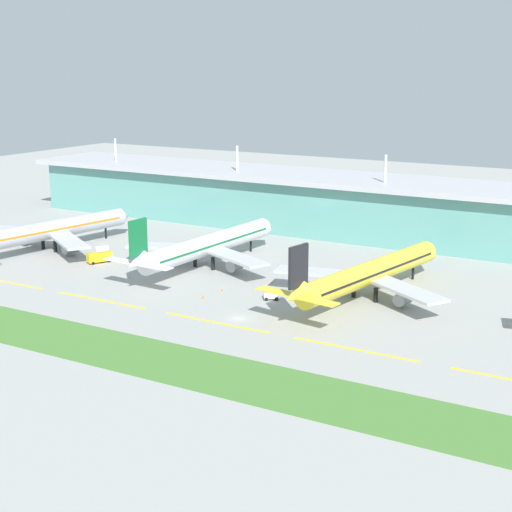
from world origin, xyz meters
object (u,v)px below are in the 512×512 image
(airliner_near_middle, at_px, (207,245))
(safety_cone_nose_front, at_px, (222,290))
(airliner_far_middle, at_px, (368,273))
(baggage_cart, at_px, (271,295))
(fuel_truck, at_px, (100,255))
(safety_cone_left_wingtip, at_px, (203,297))
(airliner_nearest, at_px, (52,230))

(airliner_near_middle, relative_size, safety_cone_nose_front, 96.60)
(airliner_far_middle, distance_m, baggage_cart, 24.80)
(fuel_truck, xyz_separation_m, safety_cone_nose_front, (47.11, -7.02, -1.91))
(safety_cone_nose_front, bearing_deg, airliner_far_middle, 20.31)
(airliner_far_middle, xyz_separation_m, baggage_cart, (-20.30, -13.27, -5.19))
(airliner_far_middle, bearing_deg, safety_cone_left_wingtip, -149.91)
(airliner_nearest, bearing_deg, baggage_cart, -8.21)
(airliner_nearest, bearing_deg, airliner_far_middle, 0.50)
(fuel_truck, bearing_deg, airliner_far_middle, 4.14)
(airliner_near_middle, bearing_deg, safety_cone_nose_front, -47.69)
(baggage_cart, height_order, safety_cone_nose_front, baggage_cart)
(airliner_near_middle, bearing_deg, fuel_truck, -159.38)
(airliner_nearest, relative_size, safety_cone_left_wingtip, 89.73)
(fuel_truck, bearing_deg, safety_cone_nose_front, -8.48)
(airliner_far_middle, height_order, fuel_truck, airliner_far_middle)
(fuel_truck, height_order, safety_cone_left_wingtip, fuel_truck)
(airliner_near_middle, xyz_separation_m, safety_cone_left_wingtip, (16.09, -26.17, -6.10))
(safety_cone_left_wingtip, bearing_deg, airliner_nearest, 164.25)
(safety_cone_left_wingtip, xyz_separation_m, safety_cone_nose_front, (0.69, 7.74, 0.00))
(airliner_near_middle, height_order, fuel_truck, airliner_near_middle)
(airliner_near_middle, relative_size, safety_cone_left_wingtip, 96.60)
(airliner_near_middle, height_order, safety_cone_left_wingtip, airliner_near_middle)
(safety_cone_left_wingtip, bearing_deg, safety_cone_nose_front, 84.87)
(airliner_near_middle, xyz_separation_m, safety_cone_nose_front, (16.78, -18.43, -6.10))
(baggage_cart, bearing_deg, airliner_nearest, 171.79)
(fuel_truck, height_order, safety_cone_nose_front, fuel_truck)
(airliner_nearest, bearing_deg, airliner_near_middle, 6.75)
(airliner_far_middle, relative_size, safety_cone_left_wingtip, 96.50)
(fuel_truck, bearing_deg, baggage_cart, -6.75)
(airliner_nearest, relative_size, airliner_near_middle, 0.93)
(airliner_far_middle, xyz_separation_m, safety_cone_left_wingtip, (-35.74, -20.71, -6.10))
(baggage_cart, bearing_deg, airliner_near_middle, 149.28)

